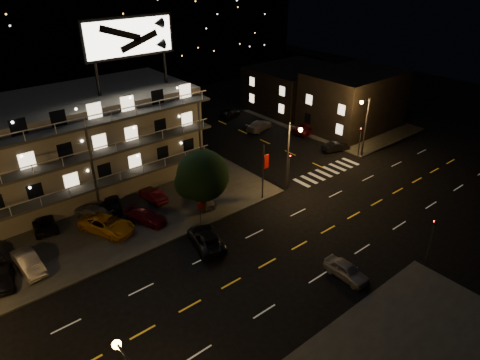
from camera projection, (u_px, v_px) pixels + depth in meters
ground at (284, 254)px, 38.10m from camera, size 140.00×140.00×0.00m
curb_nw at (49, 214)px, 43.84m from camera, size 44.00×24.00×0.15m
curb_ne at (330, 120)px, 68.51m from camera, size 16.00×24.00×0.15m
motel at (65, 145)px, 46.28m from camera, size 28.00×13.80×18.10m
side_bldg_front at (353, 100)px, 63.81m from camera, size 14.06×10.00×8.50m
side_bldg_back at (295, 88)px, 72.34m from camera, size 14.06×12.00×7.00m
streetlight_nc at (290, 150)px, 45.94m from camera, size 0.44×1.92×8.00m
streetlight_ne at (365, 121)px, 53.83m from camera, size 1.92×0.44×8.00m
signal_nw at (289, 167)px, 47.73m from camera, size 0.20×0.27×4.60m
signal_sw at (432, 236)px, 36.15m from camera, size 0.20×0.27×4.60m
signal_ne at (360, 139)px, 55.01m from camera, size 0.27×0.20×4.60m
banner_north at (264, 171)px, 45.06m from camera, size 0.83×0.16×6.40m
stop_sign at (200, 210)px, 41.45m from camera, size 0.91×0.11×2.61m
tree at (202, 177)px, 42.12m from camera, size 5.41×5.21×6.81m
lot_car_0 at (4, 277)px, 34.19m from camera, size 2.26×3.96×1.27m
lot_car_1 at (28, 263)px, 35.67m from camera, size 1.84×4.50×1.45m
lot_car_2 at (107, 224)px, 40.62m from camera, size 4.63×6.11×1.54m
lot_car_3 at (146, 217)px, 42.09m from camera, size 3.37×4.70×1.26m
lot_car_4 at (205, 198)px, 45.26m from camera, size 3.00×4.16×1.32m
lot_car_6 at (44, 223)px, 41.13m from camera, size 2.69×4.81×1.27m
lot_car_7 at (93, 212)px, 42.72m from camera, size 3.16×4.99×1.35m
lot_car_8 at (113, 204)px, 44.13m from camera, size 2.71×4.21×1.34m
lot_car_9 at (153, 195)px, 45.79m from camera, size 1.55×4.00×1.30m
side_car_0 at (336, 147)px, 57.63m from camera, size 3.98×2.38×1.24m
side_car_1 at (308, 128)px, 63.44m from camera, size 5.28×2.67×1.43m
side_car_2 at (259, 125)px, 64.41m from camera, size 5.34×3.23×1.45m
side_car_3 at (230, 113)px, 69.23m from camera, size 4.68×2.98×1.48m
road_car_east at (346, 270)px, 35.13m from camera, size 1.61×3.99×1.36m
road_car_west at (206, 239)px, 38.93m from camera, size 3.67×5.65×1.45m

